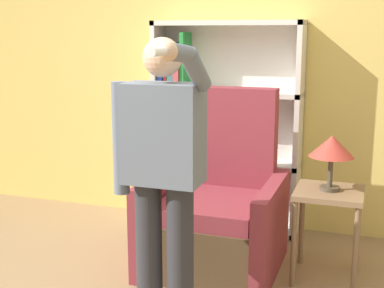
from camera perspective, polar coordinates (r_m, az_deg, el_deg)
wall_back at (r=4.63m, az=2.72°, el=8.66°), size 8.00×0.06×2.80m
bookcase at (r=4.54m, az=2.06°, el=1.81°), size 1.24×0.28×1.75m
armchair at (r=3.87m, az=2.70°, el=-7.43°), size 0.91×0.90×1.26m
person_standing at (r=2.90m, az=-3.18°, el=-2.61°), size 0.57×0.78×1.63m
side_table at (r=3.71m, az=14.36°, el=-6.45°), size 0.44×0.44×0.63m
table_lamp at (r=3.60m, az=14.68°, el=-0.42°), size 0.29×0.29×0.37m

